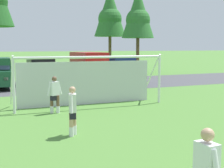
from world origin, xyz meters
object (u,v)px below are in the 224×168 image
player_defender_far (55,95)px  parked_car_slot_center (118,70)px  soccer_goal (88,80)px  parked_car_slot_center_left (89,68)px  player_midfield_center (73,111)px  parked_car_slot_left (41,70)px

player_defender_far → parked_car_slot_center: parked_car_slot_center is taller
soccer_goal → parked_car_slot_center_left: bearing=70.0°
parked_car_slot_center_left → player_defender_far: bearing=-117.9°
parked_car_slot_center → parked_car_slot_center_left: bearing=171.5°
player_midfield_center → parked_car_slot_center: 14.86m
player_defender_far → parked_car_slot_center: bearing=51.0°
soccer_goal → parked_car_slot_center: soccer_goal is taller
player_midfield_center → parked_car_slot_left: parked_car_slot_left is taller
player_defender_far → parked_car_slot_center_left: size_ratio=0.34×
player_midfield_center → parked_car_slot_center: size_ratio=0.35×
parked_car_slot_left → soccer_goal: bearing=-87.5°
parked_car_slot_center_left → parked_car_slot_center: bearing=-8.5°
soccer_goal → player_defender_far: soccer_goal is taller
player_midfield_center → parked_car_slot_left: (1.91, 14.83, 0.29)m
parked_car_slot_left → parked_car_slot_center: (5.68, -2.06, 0.00)m
player_defender_far → parked_car_slot_center_left: 10.58m
player_defender_far → parked_car_slot_left: 11.17m
player_midfield_center → parked_car_slot_left: bearing=82.7°
parked_car_slot_center → soccer_goal: bearing=-124.3°
player_midfield_center → player_defender_far: (0.31, 3.78, 0.00)m
player_midfield_center → parked_car_slot_center: (7.59, 12.78, 0.29)m
parked_car_slot_left → parked_car_slot_center_left: bearing=-27.0°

